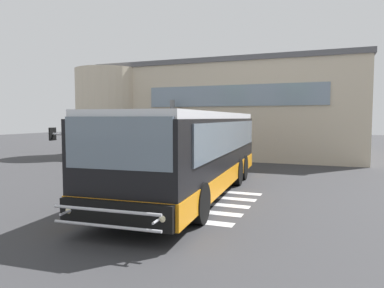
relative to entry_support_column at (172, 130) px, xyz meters
name	(u,v)px	position (x,y,z in m)	size (l,w,h in m)	color
ground_plane	(174,176)	(2.54, -5.40, -1.80)	(80.00, 90.00, 0.02)	#353538
bay_paint_stripes	(178,201)	(4.54, -9.60, -1.79)	(4.40, 3.96, 0.01)	silver
terminal_building	(230,111)	(1.88, 6.12, 1.23)	(18.22, 13.80, 6.06)	beige
entry_support_column	(172,130)	(0.00, 0.00, 0.00)	(0.28, 0.28, 3.59)	slate
bus_main_foreground	(192,154)	(4.54, -8.41, -0.46)	(3.30, 10.79, 2.70)	black
passenger_near_column	(179,146)	(0.80, -0.82, -0.86)	(0.59, 0.23, 1.68)	#2D2D33
passenger_by_doorway	(194,146)	(1.72, -0.82, -0.86)	(0.53, 0.37, 1.68)	#4C4233
passenger_at_curb_edge	(205,147)	(2.39, -0.92, -0.86)	(0.57, 0.32, 1.68)	#2D2D33
safety_bollard_yellow	(227,158)	(3.90, -1.80, -1.34)	(0.18, 0.18, 0.90)	yellow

